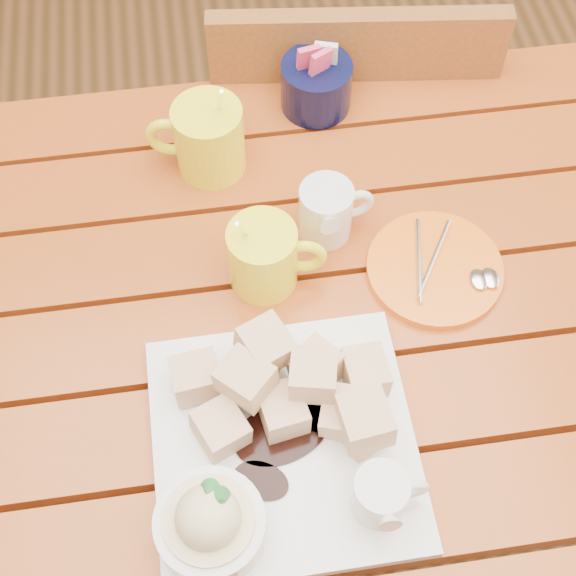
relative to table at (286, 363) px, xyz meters
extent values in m
plane|color=#533517|center=(0.00, 0.00, -0.64)|extent=(5.00, 5.00, 0.00)
cube|color=#9E3D14|center=(0.00, -0.23, 0.09)|extent=(1.20, 0.11, 0.03)
cube|color=#9E3D14|center=(0.00, -0.11, 0.09)|extent=(1.20, 0.11, 0.03)
cube|color=#9E3D14|center=(0.00, 0.00, 0.09)|extent=(1.20, 0.11, 0.03)
cube|color=#9E3D14|center=(0.00, 0.11, 0.09)|extent=(1.20, 0.11, 0.03)
cube|color=#9E3D14|center=(0.00, 0.23, 0.09)|extent=(1.20, 0.11, 0.03)
cube|color=#9E3D14|center=(0.00, 0.34, 0.09)|extent=(1.20, 0.11, 0.03)
cube|color=#9E3D14|center=(0.00, 0.36, 0.04)|extent=(1.12, 0.04, 0.08)
cylinder|color=#9E3D14|center=(0.55, 0.35, -0.28)|extent=(0.06, 0.06, 0.72)
cube|color=white|center=(-0.02, -0.15, 0.12)|extent=(0.27, 0.27, 0.02)
cube|color=#C77A3C|center=(-0.04, -0.06, 0.14)|extent=(0.06, 0.06, 0.04)
cube|color=#C77A3C|center=(-0.02, -0.12, 0.14)|extent=(0.06, 0.06, 0.04)
cube|color=#C77A3C|center=(-0.05, -0.09, 0.17)|extent=(0.07, 0.07, 0.04)
cube|color=#C77A3C|center=(-0.11, -0.07, 0.14)|extent=(0.05, 0.05, 0.04)
cube|color=#C77A3C|center=(0.04, -0.13, 0.14)|extent=(0.06, 0.06, 0.04)
cube|color=#C77A3C|center=(0.01, -0.10, 0.17)|extent=(0.06, 0.06, 0.04)
cube|color=#C77A3C|center=(0.07, -0.09, 0.14)|extent=(0.05, 0.05, 0.04)
cube|color=#C77A3C|center=(-0.09, -0.13, 0.14)|extent=(0.06, 0.06, 0.04)
cube|color=#C77A3C|center=(0.02, -0.08, 0.14)|extent=(0.07, 0.07, 0.04)
cube|color=#C77A3C|center=(0.06, -0.15, 0.14)|extent=(0.06, 0.06, 0.04)
cube|color=#C77A3C|center=(0.06, -0.16, 0.17)|extent=(0.05, 0.05, 0.04)
cube|color=#C77A3C|center=(-0.03, -0.06, 0.17)|extent=(0.06, 0.06, 0.04)
cylinder|color=white|center=(-0.11, -0.23, 0.14)|extent=(0.11, 0.11, 0.04)
cylinder|color=beige|center=(-0.11, -0.23, 0.16)|extent=(0.09, 0.09, 0.03)
sphere|color=beige|center=(-0.11, -0.23, 0.18)|extent=(0.06, 0.06, 0.06)
cone|color=#287C34|center=(-0.09, -0.22, 0.20)|extent=(0.03, 0.04, 0.03)
cone|color=#287C34|center=(-0.10, -0.21, 0.20)|extent=(0.03, 0.03, 0.02)
cylinder|color=white|center=(0.06, -0.22, 0.15)|extent=(0.05, 0.05, 0.06)
cylinder|color=black|center=(0.06, -0.22, 0.18)|extent=(0.04, 0.04, 0.01)
cone|color=white|center=(0.06, -0.25, 0.17)|extent=(0.02, 0.02, 0.03)
torus|color=white|center=(0.09, -0.22, 0.15)|extent=(0.04, 0.01, 0.04)
cylinder|color=#FFF820|center=(-0.06, 0.25, 0.16)|extent=(0.09, 0.09, 0.10)
cylinder|color=black|center=(-0.06, 0.25, 0.20)|extent=(0.07, 0.07, 0.01)
torus|color=#FFF820|center=(-0.11, 0.26, 0.16)|extent=(0.06, 0.03, 0.06)
cylinder|color=silver|center=(-0.05, 0.25, 0.19)|extent=(0.02, 0.06, 0.13)
cylinder|color=#FFF820|center=(-0.02, 0.06, 0.15)|extent=(0.08, 0.08, 0.09)
cylinder|color=black|center=(-0.02, 0.06, 0.19)|extent=(0.07, 0.07, 0.01)
torus|color=#FFF820|center=(0.03, 0.06, 0.15)|extent=(0.06, 0.02, 0.06)
cylinder|color=silver|center=(-0.03, 0.07, 0.18)|extent=(0.03, 0.05, 0.12)
cylinder|color=white|center=(0.07, 0.12, 0.15)|extent=(0.06, 0.06, 0.08)
cylinder|color=white|center=(0.07, 0.12, 0.18)|extent=(0.05, 0.05, 0.01)
cone|color=white|center=(0.07, 0.09, 0.17)|extent=(0.03, 0.03, 0.03)
torus|color=white|center=(0.10, 0.12, 0.15)|extent=(0.05, 0.02, 0.04)
cylinder|color=black|center=(0.09, 0.33, 0.14)|extent=(0.09, 0.09, 0.07)
cube|color=#EF4176|center=(0.08, 0.33, 0.19)|extent=(0.03, 0.02, 0.05)
cube|color=white|center=(0.10, 0.34, 0.19)|extent=(0.03, 0.02, 0.05)
cube|color=#EF4176|center=(0.09, 0.32, 0.19)|extent=(0.03, 0.03, 0.05)
cylinder|color=orange|center=(0.19, 0.04, 0.11)|extent=(0.16, 0.16, 0.01)
cylinder|color=silver|center=(0.17, 0.05, 0.12)|extent=(0.03, 0.12, 0.01)
cylinder|color=silver|center=(0.19, 0.05, 0.12)|extent=(0.07, 0.10, 0.01)
ellipsoid|color=silver|center=(0.23, 0.02, 0.12)|extent=(0.02, 0.03, 0.01)
ellipsoid|color=silver|center=(0.24, 0.02, 0.12)|extent=(0.02, 0.03, 0.01)
cube|color=brown|center=(0.17, 0.56, -0.22)|extent=(0.45, 0.45, 0.03)
cylinder|color=brown|center=(0.37, 0.71, -0.44)|extent=(0.03, 0.03, 0.40)
cylinder|color=brown|center=(0.02, 0.75, -0.44)|extent=(0.03, 0.03, 0.40)
cylinder|color=brown|center=(0.32, 0.37, -0.44)|extent=(0.03, 0.03, 0.40)
cylinder|color=brown|center=(-0.02, 0.41, -0.44)|extent=(0.03, 0.03, 0.40)
cube|color=brown|center=(0.15, 0.38, 0.00)|extent=(0.40, 0.08, 0.42)
camera|label=1|loc=(-0.06, -0.44, 0.92)|focal=50.00mm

